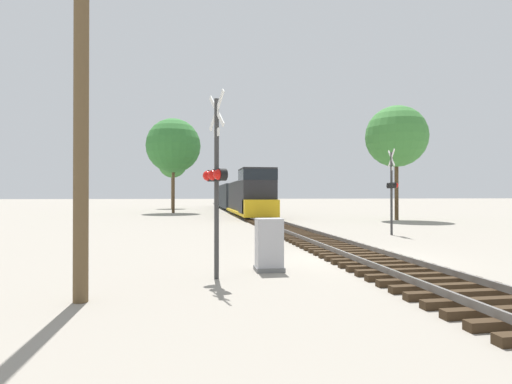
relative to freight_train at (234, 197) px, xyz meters
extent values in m
plane|color=gray|center=(0.00, -40.19, -1.87)|extent=(400.00, 400.00, 0.00)
cube|color=#382819|center=(0.00, -46.49, -1.79)|extent=(2.60, 0.22, 0.16)
cube|color=#382819|center=(0.00, -45.89, -1.79)|extent=(2.60, 0.22, 0.16)
cube|color=#382819|center=(0.00, -45.29, -1.79)|extent=(2.60, 0.22, 0.16)
cube|color=#382819|center=(0.00, -44.69, -1.79)|extent=(2.60, 0.22, 0.16)
cube|color=#382819|center=(0.00, -44.09, -1.79)|extent=(2.60, 0.22, 0.16)
cube|color=#382819|center=(0.00, -43.49, -1.79)|extent=(2.60, 0.22, 0.16)
cube|color=#382819|center=(0.00, -42.89, -1.79)|extent=(2.60, 0.22, 0.16)
cube|color=#382819|center=(0.00, -42.29, -1.79)|extent=(2.60, 0.22, 0.16)
cube|color=#382819|center=(0.00, -41.69, -1.79)|extent=(2.60, 0.22, 0.16)
cube|color=#382819|center=(0.00, -41.09, -1.79)|extent=(2.60, 0.22, 0.16)
cube|color=#382819|center=(0.00, -40.49, -1.79)|extent=(2.60, 0.22, 0.16)
cube|color=#382819|center=(0.00, -39.89, -1.79)|extent=(2.60, 0.22, 0.16)
cube|color=#382819|center=(0.00, -39.29, -1.79)|extent=(2.60, 0.22, 0.16)
cube|color=#382819|center=(0.00, -38.69, -1.79)|extent=(2.60, 0.22, 0.16)
cube|color=#382819|center=(0.00, -38.09, -1.79)|extent=(2.60, 0.22, 0.16)
cube|color=#382819|center=(0.00, -37.49, -1.79)|extent=(2.60, 0.22, 0.16)
cube|color=#382819|center=(0.00, -36.89, -1.79)|extent=(2.60, 0.22, 0.16)
cube|color=#382819|center=(0.00, -36.29, -1.79)|extent=(2.60, 0.22, 0.16)
cube|color=#382819|center=(0.00, -35.69, -1.79)|extent=(2.60, 0.22, 0.16)
cube|color=#382819|center=(0.00, -35.09, -1.79)|extent=(2.60, 0.22, 0.16)
cube|color=#382819|center=(0.00, -34.49, -1.79)|extent=(2.60, 0.22, 0.16)
cube|color=#382819|center=(0.00, -33.89, -1.79)|extent=(2.60, 0.22, 0.16)
cube|color=#382819|center=(0.00, -33.29, -1.79)|extent=(2.60, 0.22, 0.16)
cube|color=#382819|center=(0.00, -32.69, -1.79)|extent=(2.60, 0.22, 0.16)
cube|color=#382819|center=(0.00, -32.09, -1.79)|extent=(2.60, 0.22, 0.16)
cube|color=#382819|center=(0.00, -31.49, -1.79)|extent=(2.60, 0.22, 0.16)
cube|color=#382819|center=(0.00, -30.89, -1.79)|extent=(2.60, 0.22, 0.16)
cube|color=#382819|center=(0.00, -30.29, -1.79)|extent=(2.60, 0.22, 0.16)
cube|color=#382819|center=(0.00, -29.69, -1.79)|extent=(2.60, 0.22, 0.16)
cube|color=#382819|center=(0.00, -29.09, -1.79)|extent=(2.60, 0.22, 0.16)
cube|color=#382819|center=(0.00, -28.49, -1.79)|extent=(2.60, 0.22, 0.16)
cube|color=#382819|center=(0.00, -27.89, -1.79)|extent=(2.60, 0.22, 0.16)
cube|color=#382819|center=(0.00, -27.29, -1.79)|extent=(2.60, 0.22, 0.16)
cube|color=#382819|center=(0.00, -26.69, -1.79)|extent=(2.60, 0.22, 0.16)
cube|color=#382819|center=(0.00, -26.09, -1.79)|extent=(2.60, 0.22, 0.16)
cube|color=#382819|center=(0.00, -25.49, -1.79)|extent=(2.60, 0.22, 0.16)
cube|color=#382819|center=(0.00, -24.89, -1.79)|extent=(2.60, 0.22, 0.16)
cube|color=#382819|center=(0.00, -24.29, -1.79)|extent=(2.60, 0.22, 0.16)
cube|color=#382819|center=(0.00, -23.69, -1.79)|extent=(2.60, 0.22, 0.16)
cube|color=#382819|center=(0.00, -23.09, -1.79)|extent=(2.60, 0.22, 0.16)
cube|color=#382819|center=(0.00, -22.49, -1.79)|extent=(2.60, 0.22, 0.16)
cube|color=#382819|center=(0.00, -21.89, -1.79)|extent=(2.60, 0.22, 0.16)
cube|color=#382819|center=(0.00, -21.29, -1.79)|extent=(2.60, 0.22, 0.16)
cube|color=#382819|center=(0.00, -20.69, -1.79)|extent=(2.60, 0.22, 0.16)
cube|color=slate|center=(-0.72, -40.19, -1.64)|extent=(0.07, 160.00, 0.15)
cube|color=slate|center=(0.72, -40.19, -1.64)|extent=(0.07, 160.00, 0.15)
cube|color=#232326|center=(0.00, -10.98, 0.01)|extent=(2.39, 11.59, 3.16)
cube|color=#232326|center=(0.00, -19.10, 0.46)|extent=(2.81, 3.64, 4.05)
cube|color=black|center=(0.00, -19.10, 1.89)|extent=(2.84, 3.68, 0.89)
cube|color=gold|center=(0.00, -20.92, -0.86)|extent=(2.81, 1.66, 1.42)
cube|color=gold|center=(0.00, -13.47, -1.44)|extent=(2.87, 16.23, 0.24)
cube|color=black|center=(0.00, -18.85, -1.37)|extent=(1.58, 2.20, 1.00)
cube|color=black|center=(0.00, -8.08, -1.37)|extent=(1.58, 2.20, 1.00)
cube|color=#2D3338|center=(0.00, 2.67, 0.05)|extent=(2.67, 12.92, 3.23)
cube|color=black|center=(0.00, -1.53, -1.42)|extent=(1.58, 2.20, 0.90)
cube|color=black|center=(0.00, 6.87, -1.42)|extent=(1.58, 2.20, 0.90)
cube|color=#2D3338|center=(0.00, 16.98, 0.05)|extent=(2.67, 12.92, 3.23)
cube|color=black|center=(0.00, 12.78, -1.42)|extent=(1.58, 2.20, 0.90)
cube|color=black|center=(0.00, 21.18, -1.42)|extent=(1.58, 2.20, 0.90)
cylinder|color=#333333|center=(-4.87, -42.60, 0.39)|extent=(0.12, 0.12, 4.53)
cube|color=white|center=(-4.87, -42.60, 2.35)|extent=(0.33, 0.88, 0.93)
cube|color=white|center=(-4.87, -42.60, 2.35)|extent=(0.33, 0.88, 0.93)
cube|color=black|center=(-4.87, -42.60, 0.73)|extent=(0.34, 0.83, 0.06)
cylinder|color=black|center=(-4.98, -42.27, 0.73)|extent=(0.27, 0.34, 0.30)
sphere|color=red|center=(-5.08, -42.31, 0.73)|extent=(0.26, 0.26, 0.26)
cylinder|color=black|center=(-4.87, -42.60, 0.73)|extent=(0.27, 0.34, 0.30)
sphere|color=red|center=(-4.96, -42.64, 0.73)|extent=(0.26, 0.26, 0.26)
cylinder|color=black|center=(-4.75, -42.93, 0.73)|extent=(0.27, 0.34, 0.30)
sphere|color=red|center=(-4.85, -42.97, 0.73)|extent=(0.26, 0.26, 0.26)
cube|color=white|center=(-4.87, -42.60, 1.80)|extent=(0.13, 0.31, 0.20)
cylinder|color=#333333|center=(4.84, -33.17, 0.29)|extent=(0.12, 0.12, 4.34)
cube|color=white|center=(4.84, -33.17, 2.16)|extent=(0.16, 0.92, 0.93)
cube|color=white|center=(4.84, -33.17, 2.16)|extent=(0.16, 0.92, 0.93)
cube|color=black|center=(4.84, -33.17, 0.73)|extent=(0.18, 0.86, 0.06)
cylinder|color=black|center=(4.79, -33.52, 0.73)|extent=(0.22, 0.32, 0.30)
sphere|color=red|center=(4.89, -33.53, 0.73)|extent=(0.26, 0.26, 0.26)
cylinder|color=black|center=(4.84, -33.17, 0.73)|extent=(0.22, 0.32, 0.30)
sphere|color=red|center=(4.94, -33.18, 0.73)|extent=(0.26, 0.26, 0.26)
cylinder|color=black|center=(4.89, -32.82, 0.73)|extent=(0.22, 0.32, 0.30)
sphere|color=red|center=(4.98, -32.84, 0.73)|extent=(0.26, 0.26, 0.26)
cube|color=white|center=(4.84, -33.17, 1.61)|extent=(0.07, 0.32, 0.20)
cube|color=slate|center=(-3.37, -41.79, -1.81)|extent=(0.79, 0.66, 0.12)
cube|color=#ADADB2|center=(-3.37, -41.79, -1.09)|extent=(0.71, 0.60, 1.33)
cylinder|color=brown|center=(-7.64, -44.36, 2.89)|extent=(0.29, 0.29, 9.54)
cylinder|color=#473521|center=(11.39, -21.65, 0.86)|extent=(0.32, 0.32, 5.46)
sphere|color=#3D7F38|center=(11.39, -21.65, 5.12)|extent=(5.11, 5.11, 5.11)
cylinder|color=brown|center=(-7.64, -5.39, 1.10)|extent=(0.34, 0.34, 5.94)
sphere|color=#337533|center=(-7.64, -5.39, 5.96)|extent=(6.29, 6.29, 6.29)
cylinder|color=brown|center=(-8.45, 10.01, 0.93)|extent=(0.42, 0.42, 5.61)
sphere|color=#3D7F38|center=(-8.45, 10.01, 5.04)|extent=(4.34, 4.34, 4.34)
camera|label=1|loc=(-5.48, -52.64, 0.23)|focal=28.00mm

